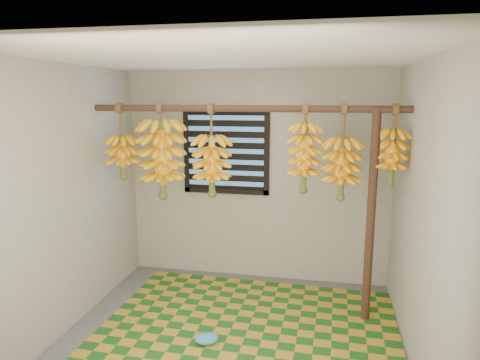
% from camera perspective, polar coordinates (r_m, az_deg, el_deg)
% --- Properties ---
extents(floor, '(3.00, 3.00, 0.01)m').
position_cam_1_polar(floor, '(3.96, -1.68, -21.23)').
color(floor, '#454545').
rests_on(floor, ground).
extents(ceiling, '(3.00, 3.00, 0.01)m').
position_cam_1_polar(ceiling, '(3.36, -1.92, 16.12)').
color(ceiling, silver).
rests_on(ceiling, wall_back).
extents(wall_back, '(3.00, 0.01, 2.40)m').
position_cam_1_polar(wall_back, '(4.91, 2.20, 0.36)').
color(wall_back, gray).
rests_on(wall_back, floor).
extents(wall_left, '(0.01, 3.00, 2.40)m').
position_cam_1_polar(wall_left, '(4.07, -22.91, -2.72)').
color(wall_left, gray).
rests_on(wall_left, floor).
extents(wall_right, '(0.01, 3.00, 2.40)m').
position_cam_1_polar(wall_right, '(3.46, 23.36, -5.08)').
color(wall_right, gray).
rests_on(wall_right, floor).
extents(window, '(1.00, 0.04, 1.00)m').
position_cam_1_polar(window, '(4.90, -1.88, 3.90)').
color(window, black).
rests_on(window, wall_back).
extents(hanging_pole, '(3.00, 0.06, 0.06)m').
position_cam_1_polar(hanging_pole, '(4.03, 0.43, 9.51)').
color(hanging_pole, '#482F22').
rests_on(hanging_pole, wall_left).
extents(support_post, '(0.08, 0.08, 2.00)m').
position_cam_1_polar(support_post, '(4.13, 17.03, -5.01)').
color(support_post, '#482F22').
rests_on(support_post, floor).
extents(woven_mat, '(2.75, 2.23, 0.01)m').
position_cam_1_polar(woven_mat, '(4.14, 0.99, -19.48)').
color(woven_mat, '#1A5318').
rests_on(woven_mat, floor).
extents(plastic_bag, '(0.25, 0.22, 0.09)m').
position_cam_1_polar(plastic_bag, '(3.95, -4.46, -20.34)').
color(plastic_bag, '#358BC7').
rests_on(plastic_bag, woven_mat).
extents(banana_bunch_a, '(0.32, 0.32, 0.76)m').
position_cam_1_polar(banana_bunch_a, '(4.48, -15.41, 2.99)').
color(banana_bunch_a, brown).
rests_on(banana_bunch_a, hanging_pole).
extents(banana_bunch_b, '(0.42, 0.42, 0.94)m').
position_cam_1_polar(banana_bunch_b, '(4.31, -10.34, 2.73)').
color(banana_bunch_b, brown).
rests_on(banana_bunch_b, hanging_pole).
extents(banana_bunch_c, '(0.35, 0.35, 0.90)m').
position_cam_1_polar(banana_bunch_c, '(4.15, -3.78, 1.94)').
color(banana_bunch_c, brown).
rests_on(banana_bunch_c, hanging_pole).
extents(banana_bunch_d, '(0.30, 0.30, 0.82)m').
position_cam_1_polar(banana_bunch_d, '(4.00, 8.56, 3.01)').
color(banana_bunch_d, brown).
rests_on(banana_bunch_d, hanging_pole).
extents(banana_bunch_e, '(0.34, 0.34, 0.88)m').
position_cam_1_polar(banana_bunch_e, '(4.01, 13.39, 1.48)').
color(banana_bunch_e, brown).
rests_on(banana_bunch_e, hanging_pole).
extents(banana_bunch_f, '(0.28, 0.28, 0.73)m').
position_cam_1_polar(banana_bunch_f, '(4.04, 19.62, 2.91)').
color(banana_bunch_f, brown).
rests_on(banana_bunch_f, hanging_pole).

